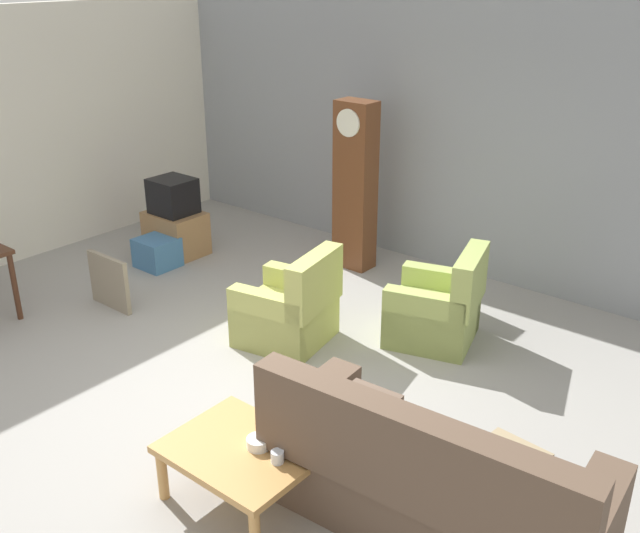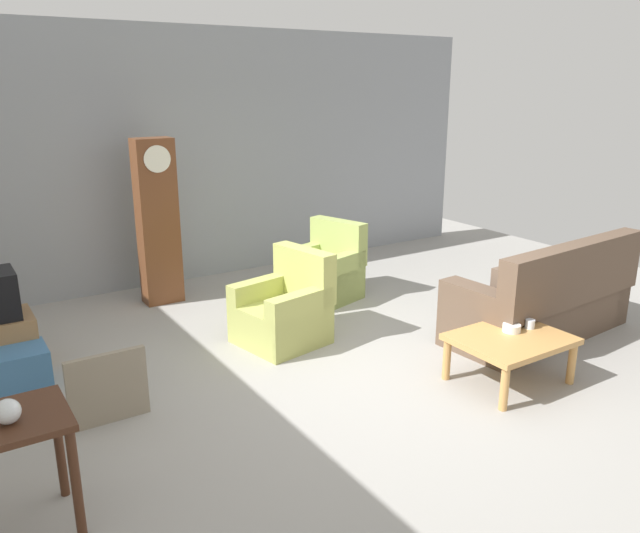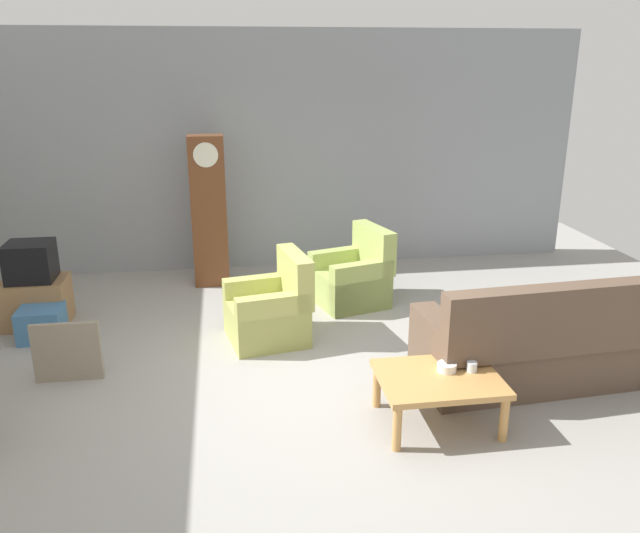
% 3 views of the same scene
% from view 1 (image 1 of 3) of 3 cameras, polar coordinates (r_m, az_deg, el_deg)
% --- Properties ---
extents(ground_plane, '(10.40, 10.40, 0.00)m').
position_cam_1_polar(ground_plane, '(6.06, -6.52, -10.37)').
color(ground_plane, '#999691').
extents(garage_door_wall, '(8.40, 0.16, 3.20)m').
position_cam_1_polar(garage_door_wall, '(8.15, 11.54, 10.44)').
color(garage_door_wall, gray).
rests_on(garage_door_wall, ground_plane).
extents(couch_floral, '(2.15, 1.02, 1.04)m').
position_cam_1_polar(couch_floral, '(4.67, 8.65, -16.77)').
color(couch_floral, brown).
rests_on(couch_floral, ground_plane).
extents(armchair_olive_near, '(0.92, 0.89, 0.92)m').
position_cam_1_polar(armchair_olive_near, '(6.73, -2.42, -3.57)').
color(armchair_olive_near, tan).
rests_on(armchair_olive_near, ground_plane).
extents(armchair_olive_far, '(0.97, 0.95, 0.92)m').
position_cam_1_polar(armchair_olive_far, '(6.83, 9.29, -3.45)').
color(armchair_olive_far, '#A1B25D').
rests_on(armchair_olive_far, ground_plane).
extents(coffee_table_wood, '(0.96, 0.76, 0.42)m').
position_cam_1_polar(coffee_table_wood, '(4.87, -6.21, -14.54)').
color(coffee_table_wood, tan).
rests_on(coffee_table_wood, ground_plane).
extents(grandfather_clock, '(0.44, 0.30, 1.93)m').
position_cam_1_polar(grandfather_clock, '(8.18, 2.79, 6.35)').
color(grandfather_clock, brown).
rests_on(grandfather_clock, ground_plane).
extents(tv_stand_cabinet, '(0.68, 0.52, 0.52)m').
position_cam_1_polar(tv_stand_cabinet, '(8.94, -11.29, 2.61)').
color(tv_stand_cabinet, '#997047').
rests_on(tv_stand_cabinet, ground_plane).
extents(tv_crt, '(0.48, 0.44, 0.42)m').
position_cam_1_polar(tv_crt, '(8.79, -11.52, 5.48)').
color(tv_crt, black).
rests_on(tv_crt, tv_stand_cabinet).
extents(framed_picture_leaning, '(0.60, 0.05, 0.57)m').
position_cam_1_polar(framed_picture_leaning, '(7.69, -16.30, -1.18)').
color(framed_picture_leaning, gray).
rests_on(framed_picture_leaning, ground_plane).
extents(storage_box_blue, '(0.44, 0.42, 0.35)m').
position_cam_1_polar(storage_box_blue, '(8.63, -12.72, 1.09)').
color(storage_box_blue, teal).
rests_on(storage_box_blue, ground_plane).
extents(cup_white_porcelain, '(0.07, 0.07, 0.10)m').
position_cam_1_polar(cup_white_porcelain, '(4.77, -0.71, -13.66)').
color(cup_white_porcelain, white).
rests_on(cup_white_porcelain, coffee_table_wood).
extents(cup_blue_rimmed, '(0.08, 0.08, 0.08)m').
position_cam_1_polar(cup_blue_rimmed, '(4.67, -3.38, -14.76)').
color(cup_blue_rimmed, silver).
rests_on(cup_blue_rimmed, coffee_table_wood).
extents(bowl_white_stacked, '(0.16, 0.16, 0.07)m').
position_cam_1_polar(bowl_white_stacked, '(4.81, -4.88, -13.68)').
color(bowl_white_stacked, white).
rests_on(bowl_white_stacked, coffee_table_wood).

